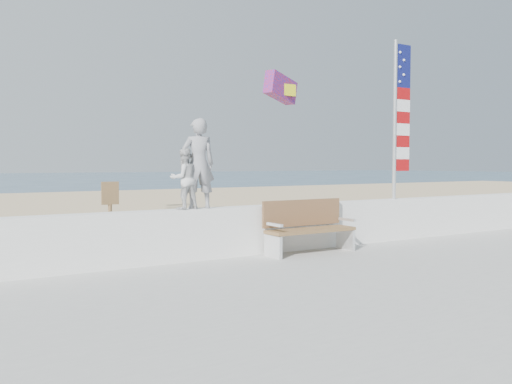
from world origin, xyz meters
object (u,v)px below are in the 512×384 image
at_px(adult, 198,164).
at_px(bench, 308,226).
at_px(child, 184,179).
at_px(flag, 399,113).

xyz_separation_m(adult, bench, (2.06, -0.45, -1.18)).
bearing_deg(adult, bench, -177.81).
distance_m(adult, bench, 2.42).
bearing_deg(child, flag, 175.58).
height_order(child, bench, child).
distance_m(bench, flag, 3.70).
height_order(adult, bench, adult).
bearing_deg(flag, adult, 180.00).
height_order(adult, flag, flag).
bearing_deg(bench, adult, 167.57).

